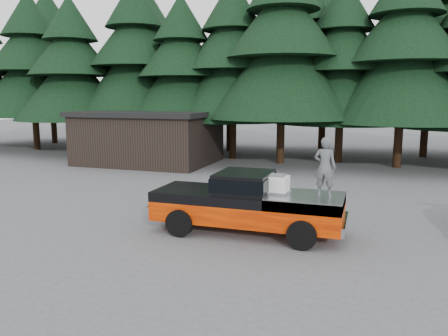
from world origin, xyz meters
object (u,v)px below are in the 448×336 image
(pickup_truck, at_px, (247,212))
(air_compressor, at_px, (276,185))
(utility_building, at_px, (149,137))
(man_on_bed, at_px, (325,167))

(pickup_truck, bearing_deg, air_compressor, 2.44)
(air_compressor, distance_m, utility_building, 16.20)
(pickup_truck, distance_m, air_compressor, 1.27)
(air_compressor, bearing_deg, utility_building, 134.81)
(man_on_bed, relative_size, utility_building, 0.21)
(pickup_truck, height_order, utility_building, utility_building)
(pickup_truck, relative_size, air_compressor, 8.19)
(utility_building, bearing_deg, man_on_bed, -44.84)
(pickup_truck, distance_m, man_on_bed, 2.78)
(utility_building, bearing_deg, pickup_truck, -50.91)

